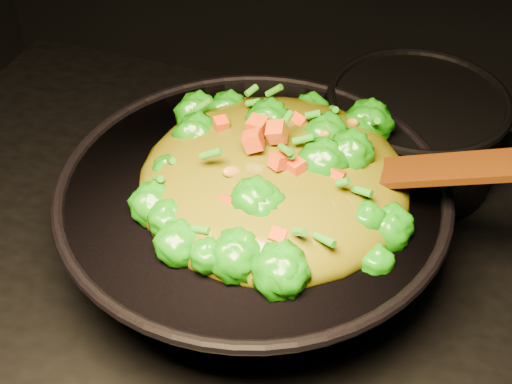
% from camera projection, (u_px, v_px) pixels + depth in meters
% --- Properties ---
extents(wok, '(0.41, 0.41, 0.11)m').
position_uv_depth(wok, '(253.00, 225.00, 0.75)').
color(wok, black).
rests_on(wok, stovetop).
extents(stir_fry, '(0.35, 0.35, 0.09)m').
position_uv_depth(stir_fry, '(275.00, 150.00, 0.68)').
color(stir_fry, '#197D08').
rests_on(stir_fry, wok).
extents(spatula, '(0.26, 0.05, 0.11)m').
position_uv_depth(spatula, '(429.00, 170.00, 0.66)').
color(spatula, '#391207').
rests_on(spatula, wok).
extents(back_pot, '(0.26, 0.26, 0.12)m').
position_uv_depth(back_pot, '(412.00, 135.00, 0.86)').
color(back_pot, black).
rests_on(back_pot, stovetop).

